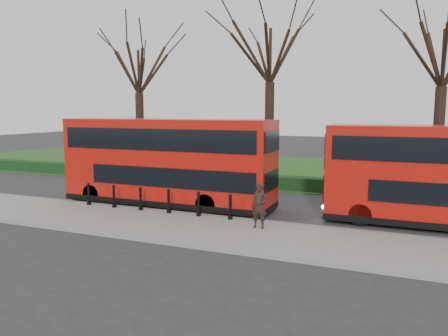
% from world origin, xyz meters
% --- Properties ---
extents(ground, '(120.00, 120.00, 0.00)m').
position_xyz_m(ground, '(0.00, 0.00, 0.00)').
color(ground, '#28282B').
rests_on(ground, ground).
extents(pavement, '(60.00, 4.00, 0.15)m').
position_xyz_m(pavement, '(0.00, -3.00, 0.07)').
color(pavement, gray).
rests_on(pavement, ground).
extents(kerb, '(60.00, 0.25, 0.16)m').
position_xyz_m(kerb, '(0.00, -1.00, 0.07)').
color(kerb, slate).
rests_on(kerb, ground).
extents(grass_verge, '(60.00, 18.00, 0.06)m').
position_xyz_m(grass_verge, '(0.00, 15.00, 0.03)').
color(grass_verge, '#234717').
rests_on(grass_verge, ground).
extents(hedge, '(60.00, 0.90, 0.80)m').
position_xyz_m(hedge, '(0.00, 6.80, 0.40)').
color(hedge, black).
rests_on(hedge, ground).
extents(yellow_line_outer, '(60.00, 0.10, 0.01)m').
position_xyz_m(yellow_line_outer, '(0.00, -0.70, 0.01)').
color(yellow_line_outer, yellow).
rests_on(yellow_line_outer, ground).
extents(yellow_line_inner, '(60.00, 0.10, 0.01)m').
position_xyz_m(yellow_line_inner, '(0.00, -0.50, 0.01)').
color(yellow_line_inner, yellow).
rests_on(yellow_line_inner, ground).
extents(tree_left, '(6.82, 6.82, 10.65)m').
position_xyz_m(tree_left, '(-8.00, 10.00, 7.74)').
color(tree_left, black).
rests_on(tree_left, ground).
extents(tree_mid, '(7.45, 7.45, 11.64)m').
position_xyz_m(tree_mid, '(2.00, 10.00, 8.47)').
color(tree_mid, black).
rests_on(tree_mid, ground).
extents(tree_right, '(6.89, 6.89, 10.77)m').
position_xyz_m(tree_right, '(12.00, 10.00, 7.82)').
color(tree_right, black).
rests_on(tree_right, ground).
extents(bollard_row, '(7.38, 0.15, 1.00)m').
position_xyz_m(bollard_row, '(0.20, -1.35, 0.65)').
color(bollard_row, black).
rests_on(bollard_row, pavement).
extents(bus_lead, '(10.50, 2.41, 4.18)m').
position_xyz_m(bus_lead, '(-0.25, 0.56, 2.10)').
color(bus_lead, '#AC130B').
rests_on(bus_lead, ground).
extents(pedestrian, '(0.64, 0.43, 1.72)m').
position_xyz_m(pedestrian, '(5.33, -2.16, 1.01)').
color(pedestrian, black).
rests_on(pedestrian, pavement).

